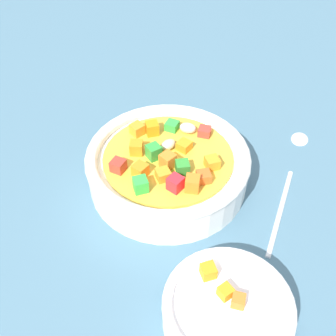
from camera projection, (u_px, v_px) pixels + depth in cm
name	position (u px, v px, depth cm)	size (l,w,h in cm)	color
ground_plane	(168.00, 186.00, 52.41)	(140.00, 140.00, 2.00)	#42667A
soup_bowl_main	(168.00, 166.00, 49.70)	(20.07, 20.07, 6.24)	white
spoon	(291.00, 170.00, 52.68)	(4.19, 22.90, 0.74)	silver
side_bowl_small	(227.00, 311.00, 37.07)	(12.08, 12.08, 4.64)	white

